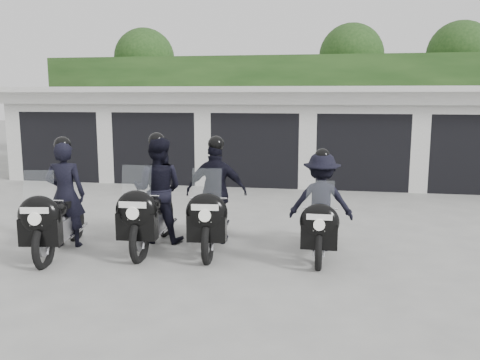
% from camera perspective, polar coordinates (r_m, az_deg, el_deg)
% --- Properties ---
extents(ground, '(80.00, 80.00, 0.00)m').
position_cam_1_polar(ground, '(9.87, -3.10, -6.51)').
color(ground, '#969691').
rests_on(ground, ground).
extents(garage_block, '(16.40, 6.80, 2.96)m').
position_cam_1_polar(garage_block, '(17.48, 2.89, 5.28)').
color(garage_block, white).
rests_on(garage_block, ground).
extents(background_vegetation, '(20.00, 3.90, 5.80)m').
position_cam_1_polar(background_vegetation, '(22.22, 5.48, 9.64)').
color(background_vegetation, '#1A3613').
rests_on(background_vegetation, ground).
extents(police_bike_a, '(0.96, 2.35, 2.06)m').
position_cam_1_polar(police_bike_a, '(9.38, -19.62, -2.76)').
color(police_bike_a, black).
rests_on(police_bike_a, ground).
extents(police_bike_b, '(0.99, 2.43, 2.11)m').
position_cam_1_polar(police_bike_b, '(9.37, -9.55, -1.89)').
color(police_bike_b, black).
rests_on(police_bike_b, ground).
extents(police_bike_c, '(1.17, 2.36, 2.06)m').
position_cam_1_polar(police_bike_c, '(9.18, -2.82, -2.14)').
color(police_bike_c, black).
rests_on(police_bike_c, ground).
extents(police_bike_d, '(1.12, 2.14, 1.86)m').
position_cam_1_polar(police_bike_d, '(8.92, 9.06, -3.09)').
color(police_bike_d, black).
rests_on(police_bike_d, ground).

